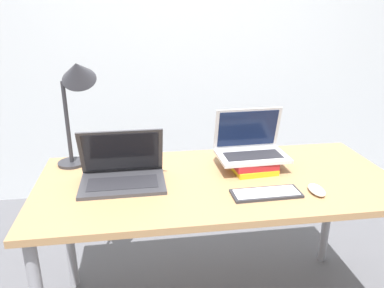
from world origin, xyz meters
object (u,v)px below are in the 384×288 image
laptop_left (122,173)px  book_stack (251,163)px  mouse (317,190)px  desk_lamp (76,84)px  laptop_on_books (250,146)px  wireless_keyboard (266,193)px

laptop_left → book_stack: size_ratio=1.54×
laptop_left → mouse: size_ratio=3.33×
desk_lamp → laptop_on_books: bearing=-8.5°
laptop_left → wireless_keyboard: laptop_left is taller
wireless_keyboard → desk_lamp: desk_lamp is taller
laptop_on_books → desk_lamp: 0.88m
laptop_on_books → mouse: 0.39m
laptop_on_books → mouse: laptop_on_books is taller
laptop_left → desk_lamp: 0.47m
wireless_keyboard → mouse: 0.22m
book_stack → desk_lamp: 0.92m
wireless_keyboard → mouse: bearing=-3.9°
wireless_keyboard → mouse: size_ratio=2.63×
laptop_left → book_stack: bearing=6.3°
laptop_left → book_stack: (0.62, 0.07, -0.02)m
mouse → desk_lamp: (-1.02, 0.44, 0.40)m
book_stack → mouse: size_ratio=2.17×
laptop_left → laptop_on_books: 0.63m
book_stack → laptop_on_books: bearing=88.3°
desk_lamp → book_stack: bearing=-10.3°
laptop_on_books → mouse: bearing=-57.7°
laptop_left → desk_lamp: desk_lamp is taller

